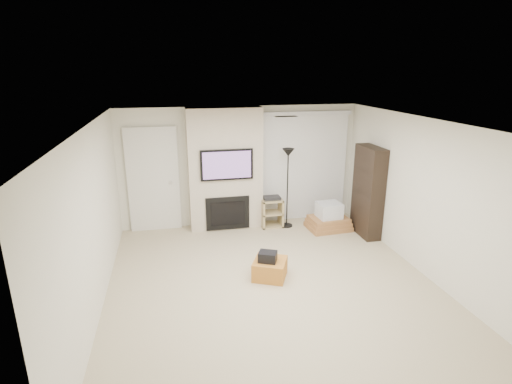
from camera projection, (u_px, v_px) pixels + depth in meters
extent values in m
cube|color=#BDAD88|center=(272.00, 285.00, 6.22)|extent=(5.00, 5.50, 0.00)
cube|color=white|center=(275.00, 124.00, 5.48)|extent=(5.00, 5.50, 0.00)
cube|color=silver|center=(240.00, 166.00, 8.42)|extent=(5.00, 0.00, 2.50)
cube|color=silver|center=(358.00, 319.00, 3.28)|extent=(5.00, 0.00, 2.50)
cube|color=silver|center=(93.00, 223.00, 5.34)|extent=(0.00, 5.50, 2.50)
cube|color=silver|center=(425.00, 198.00, 6.36)|extent=(0.00, 5.50, 2.50)
cube|color=silver|center=(286.00, 117.00, 6.31)|extent=(0.35, 0.18, 0.01)
cube|color=#B47028|center=(270.00, 269.00, 6.40)|extent=(0.66, 0.66, 0.30)
cube|color=black|center=(268.00, 257.00, 6.30)|extent=(0.35, 0.32, 0.16)
cube|color=beige|center=(225.00, 169.00, 8.16)|extent=(1.50, 0.40, 2.50)
cube|color=black|center=(227.00, 165.00, 7.90)|extent=(1.05, 0.06, 0.62)
cube|color=#604373|center=(227.00, 165.00, 7.87)|extent=(0.96, 0.00, 0.54)
cube|color=black|center=(228.00, 213.00, 8.22)|extent=(0.90, 0.04, 0.70)
cube|color=black|center=(228.00, 213.00, 8.20)|extent=(0.70, 0.02, 0.50)
cube|color=silver|center=(153.00, 180.00, 8.07)|extent=(1.02, 0.08, 2.14)
cube|color=beige|center=(154.00, 182.00, 8.09)|extent=(0.90, 0.05, 2.05)
cylinder|color=silver|center=(171.00, 183.00, 8.12)|extent=(0.07, 0.06, 0.07)
cube|color=silver|center=(306.00, 113.00, 8.32)|extent=(1.98, 0.10, 0.08)
cube|color=white|center=(304.00, 168.00, 8.68)|extent=(1.90, 0.03, 2.29)
cylinder|color=black|center=(286.00, 225.00, 8.53)|extent=(0.25, 0.25, 0.03)
cylinder|color=black|center=(287.00, 190.00, 8.30)|extent=(0.03, 0.03, 1.56)
cone|color=black|center=(288.00, 153.00, 8.06)|extent=(0.25, 0.25, 0.16)
cube|color=tan|center=(262.00, 213.00, 8.41)|extent=(0.04, 0.38, 0.60)
cube|color=tan|center=(281.00, 212.00, 8.50)|extent=(0.04, 0.38, 0.60)
cube|color=tan|center=(271.00, 225.00, 8.54)|extent=(0.45, 0.38, 0.03)
cube|color=tan|center=(272.00, 213.00, 8.46)|extent=(0.45, 0.38, 0.03)
cube|color=tan|center=(272.00, 200.00, 8.37)|extent=(0.45, 0.38, 0.03)
cube|color=black|center=(272.00, 198.00, 8.36)|extent=(0.35, 0.25, 0.06)
cube|color=#A8703F|center=(328.00, 227.00, 8.38)|extent=(0.89, 0.70, 0.09)
cube|color=#A8703F|center=(328.00, 223.00, 8.35)|extent=(0.85, 0.65, 0.08)
cube|color=#A8703F|center=(329.00, 219.00, 8.33)|extent=(0.80, 0.61, 0.08)
cube|color=silver|center=(329.00, 210.00, 8.27)|extent=(0.49, 0.45, 0.31)
cube|color=black|center=(368.00, 192.00, 7.87)|extent=(0.30, 0.80, 1.80)
cube|color=black|center=(365.00, 213.00, 7.99)|extent=(0.26, 0.72, 0.02)
cube|color=black|center=(367.00, 192.00, 7.86)|extent=(0.26, 0.72, 0.02)
cube|color=black|center=(369.00, 170.00, 7.73)|extent=(0.26, 0.72, 0.02)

